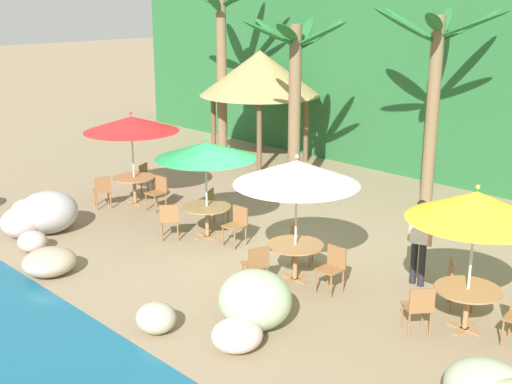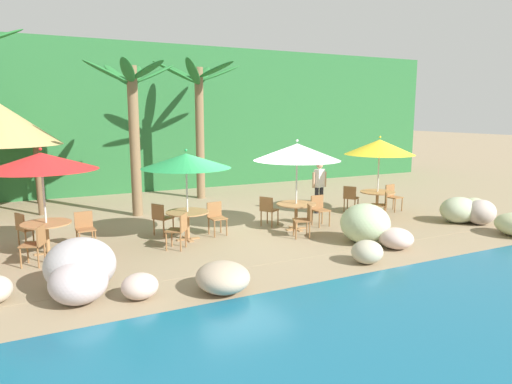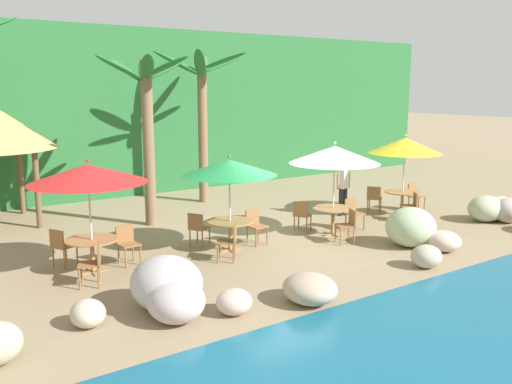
{
  "view_description": "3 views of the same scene",
  "coord_description": "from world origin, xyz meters",
  "px_view_note": "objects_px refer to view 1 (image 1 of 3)",
  "views": [
    {
      "loc": [
        9.95,
        -9.38,
        5.42
      ],
      "look_at": [
        0.01,
        0.24,
        1.33
      ],
      "focal_mm": 47.77,
      "sensor_mm": 36.0,
      "label": 1
    },
    {
      "loc": [
        -4.89,
        -11.01,
        3.21
      ],
      "look_at": [
        0.78,
        0.45,
        1.02
      ],
      "focal_mm": 32.26,
      "sensor_mm": 36.0,
      "label": 2
    },
    {
      "loc": [
        -8.11,
        -10.95,
        3.92
      ],
      "look_at": [
        -0.65,
        -0.01,
        1.38
      ],
      "focal_mm": 38.5,
      "sensor_mm": 36.0,
      "label": 3
    }
  ],
  "objects_px": {
    "chair_red_seaward": "(158,190)",
    "chair_green_seaward": "(237,223)",
    "chair_red_inland": "(147,177)",
    "dining_table_green": "(207,212)",
    "umbrella_yellow": "(476,206)",
    "chair_yellow_left": "(419,306)",
    "chair_white_seaward": "(333,266)",
    "palm_tree_second": "(295,79)",
    "chair_green_left": "(169,218)",
    "chair_white_left": "(257,263)",
    "umbrella_red": "(131,124)",
    "palm_tree_third": "(436,72)",
    "chair_yellow_inland": "(456,280)",
    "palm_tree_nearest": "(221,35)",
    "waiter_in_white": "(420,236)",
    "dining_table_white": "(295,250)",
    "chair_white_inland": "(298,240)",
    "dining_table_red": "(134,181)",
    "chair_red_left": "(103,189)",
    "chair_green_inland": "(215,205)",
    "umbrella_green": "(206,150)",
    "palapa_hut": "(260,73)",
    "umbrella_white": "(297,172)",
    "dining_table_yellow": "(468,296)"
  },
  "relations": [
    {
      "from": "chair_red_seaward",
      "to": "chair_red_left",
      "type": "distance_m",
      "value": 1.45
    },
    {
      "from": "dining_table_red",
      "to": "palm_tree_nearest",
      "type": "height_order",
      "value": "palm_tree_nearest"
    },
    {
      "from": "dining_table_red",
      "to": "palm_tree_nearest",
      "type": "bearing_deg",
      "value": 111.84
    },
    {
      "from": "chair_green_left",
      "to": "dining_table_green",
      "type": "bearing_deg",
      "value": 58.85
    },
    {
      "from": "umbrella_white",
      "to": "palapa_hut",
      "type": "xyz_separation_m",
      "value": [
        -7.41,
        6.29,
        0.72
      ]
    },
    {
      "from": "dining_table_red",
      "to": "dining_table_white",
      "type": "relative_size",
      "value": 1.0
    },
    {
      "from": "chair_white_inland",
      "to": "dining_table_red",
      "type": "bearing_deg",
      "value": -179.29
    },
    {
      "from": "chair_green_seaward",
      "to": "umbrella_yellow",
      "type": "height_order",
      "value": "umbrella_yellow"
    },
    {
      "from": "chair_green_seaward",
      "to": "waiter_in_white",
      "type": "distance_m",
      "value": 4.14
    },
    {
      "from": "chair_red_seaward",
      "to": "chair_green_left",
      "type": "height_order",
      "value": "same"
    },
    {
      "from": "chair_white_inland",
      "to": "dining_table_yellow",
      "type": "xyz_separation_m",
      "value": [
        3.89,
        -0.14,
        0.1
      ]
    },
    {
      "from": "dining_table_red",
      "to": "chair_green_inland",
      "type": "relative_size",
      "value": 1.26
    },
    {
      "from": "chair_white_seaward",
      "to": "waiter_in_white",
      "type": "height_order",
      "value": "waiter_in_white"
    },
    {
      "from": "palapa_hut",
      "to": "dining_table_green",
      "type": "bearing_deg",
      "value": -53.75
    },
    {
      "from": "chair_white_seaward",
      "to": "palm_tree_second",
      "type": "distance_m",
      "value": 6.38
    },
    {
      "from": "umbrella_red",
      "to": "chair_white_seaward",
      "type": "distance_m",
      "value": 7.37
    },
    {
      "from": "palm_tree_nearest",
      "to": "waiter_in_white",
      "type": "height_order",
      "value": "palm_tree_nearest"
    },
    {
      "from": "palm_tree_nearest",
      "to": "chair_red_left",
      "type": "bearing_deg",
      "value": -73.29
    },
    {
      "from": "chair_green_seaward",
      "to": "palm_tree_nearest",
      "type": "relative_size",
      "value": 0.15
    },
    {
      "from": "chair_white_left",
      "to": "chair_yellow_left",
      "type": "bearing_deg",
      "value": 11.32
    },
    {
      "from": "chair_yellow_inland",
      "to": "waiter_in_white",
      "type": "bearing_deg",
      "value": 161.43
    },
    {
      "from": "umbrella_red",
      "to": "palm_tree_third",
      "type": "bearing_deg",
      "value": 42.96
    },
    {
      "from": "umbrella_red",
      "to": "chair_white_seaward",
      "type": "xyz_separation_m",
      "value": [
        7.17,
        -0.48,
        -1.64
      ]
    },
    {
      "from": "dining_table_red",
      "to": "chair_red_inland",
      "type": "distance_m",
      "value": 0.86
    },
    {
      "from": "umbrella_green",
      "to": "dining_table_green",
      "type": "height_order",
      "value": "umbrella_green"
    },
    {
      "from": "chair_red_left",
      "to": "umbrella_red",
      "type": "bearing_deg",
      "value": 73.91
    },
    {
      "from": "chair_green_inland",
      "to": "umbrella_green",
      "type": "bearing_deg",
      "value": -52.99
    },
    {
      "from": "chair_red_seaward",
      "to": "dining_table_yellow",
      "type": "xyz_separation_m",
      "value": [
        8.84,
        -0.22,
        0.1
      ]
    },
    {
      "from": "umbrella_red",
      "to": "chair_green_inland",
      "type": "xyz_separation_m",
      "value": [
        2.77,
        0.41,
        -1.64
      ]
    },
    {
      "from": "chair_red_inland",
      "to": "palapa_hut",
      "type": "height_order",
      "value": "palapa_hut"
    },
    {
      "from": "chair_white_inland",
      "to": "chair_yellow_inland",
      "type": "xyz_separation_m",
      "value": [
        3.32,
        0.5,
        0.0
      ]
    },
    {
      "from": "umbrella_white",
      "to": "chair_yellow_inland",
      "type": "height_order",
      "value": "umbrella_white"
    },
    {
      "from": "chair_red_seaward",
      "to": "palm_tree_nearest",
      "type": "relative_size",
      "value": 0.15
    },
    {
      "from": "umbrella_red",
      "to": "chair_yellow_inland",
      "type": "relative_size",
      "value": 2.83
    },
    {
      "from": "palm_tree_nearest",
      "to": "palapa_hut",
      "type": "height_order",
      "value": "palm_tree_nearest"
    },
    {
      "from": "chair_white_seaward",
      "to": "palm_tree_third",
      "type": "height_order",
      "value": "palm_tree_third"
    },
    {
      "from": "chair_green_left",
      "to": "chair_white_left",
      "type": "xyz_separation_m",
      "value": [
        3.25,
        -0.42,
        0.0
      ]
    },
    {
      "from": "chair_red_seaward",
      "to": "dining_table_white",
      "type": "bearing_deg",
      "value": -7.85
    },
    {
      "from": "umbrella_white",
      "to": "waiter_in_white",
      "type": "distance_m",
      "value": 2.62
    },
    {
      "from": "chair_red_seaward",
      "to": "chair_green_seaward",
      "type": "distance_m",
      "value": 3.29
    },
    {
      "from": "chair_green_seaward",
      "to": "chair_yellow_left",
      "type": "bearing_deg",
      "value": -7.58
    },
    {
      "from": "umbrella_red",
      "to": "chair_yellow_left",
      "type": "distance_m",
      "value": 9.41
    },
    {
      "from": "umbrella_yellow",
      "to": "chair_yellow_left",
      "type": "bearing_deg",
      "value": -121.42
    },
    {
      "from": "umbrella_red",
      "to": "palm_tree_third",
      "type": "relative_size",
      "value": 0.48
    },
    {
      "from": "dining_table_green",
      "to": "chair_yellow_inland",
      "type": "distance_m",
      "value": 5.89
    },
    {
      "from": "chair_red_inland",
      "to": "chair_green_seaward",
      "type": "distance_m",
      "value": 4.65
    },
    {
      "from": "umbrella_yellow",
      "to": "dining_table_yellow",
      "type": "distance_m",
      "value": 1.55
    },
    {
      "from": "chair_red_inland",
      "to": "dining_table_green",
      "type": "bearing_deg",
      "value": -14.92
    },
    {
      "from": "chair_green_left",
      "to": "dining_table_white",
      "type": "relative_size",
      "value": 0.79
    },
    {
      "from": "waiter_in_white",
      "to": "palm_tree_nearest",
      "type": "bearing_deg",
      "value": 158.77
    }
  ]
}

